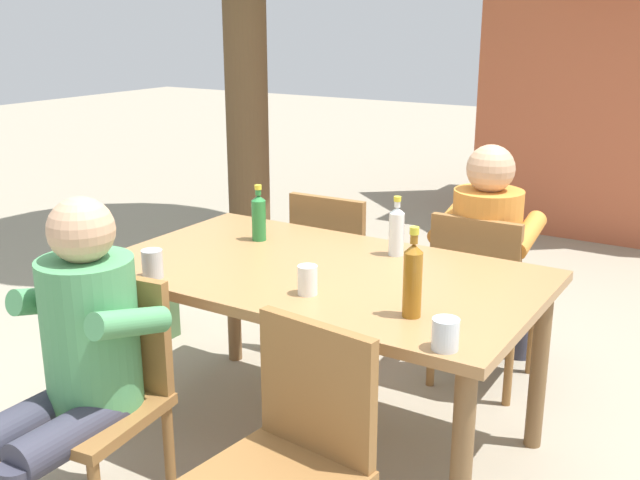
% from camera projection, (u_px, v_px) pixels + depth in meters
% --- Properties ---
extents(ground_plane, '(24.00, 24.00, 0.00)m').
position_uv_depth(ground_plane, '(320.00, 438.00, 3.22)').
color(ground_plane, gray).
extents(dining_table, '(1.74, 1.01, 0.76)m').
position_uv_depth(dining_table, '(320.00, 289.00, 3.02)').
color(dining_table, '#A37547').
rests_on(dining_table, ground_plane).
extents(chair_far_right, '(0.45, 0.45, 0.87)m').
position_uv_depth(chair_far_right, '(481.00, 291.00, 3.53)').
color(chair_far_right, olive).
rests_on(chair_far_right, ground_plane).
extents(chair_near_left, '(0.49, 0.49, 0.87)m').
position_uv_depth(chair_near_left, '(101.00, 387.00, 2.62)').
color(chair_near_left, olive).
rests_on(chair_near_left, ground_plane).
extents(chair_near_right, '(0.49, 0.49, 0.87)m').
position_uv_depth(chair_near_right, '(291.00, 455.00, 2.22)').
color(chair_near_right, olive).
rests_on(chair_near_right, ground_plane).
extents(chair_far_left, '(0.45, 0.45, 0.87)m').
position_uv_depth(chair_far_left, '(338.00, 264.00, 3.93)').
color(chair_far_left, olive).
rests_on(chair_far_left, ground_plane).
extents(person_in_white_shirt, '(0.47, 0.61, 1.18)m').
position_uv_depth(person_in_white_shirt, '(491.00, 251.00, 3.58)').
color(person_in_white_shirt, orange).
rests_on(person_in_white_shirt, ground_plane).
extents(person_in_plaid_shirt, '(0.47, 0.61, 1.18)m').
position_uv_depth(person_in_plaid_shirt, '(74.00, 356.00, 2.48)').
color(person_in_plaid_shirt, '#4C935B').
rests_on(person_in_plaid_shirt, ground_plane).
extents(bottle_green, '(0.06, 0.06, 0.25)m').
position_uv_depth(bottle_green, '(259.00, 217.00, 3.35)').
color(bottle_green, '#287A38').
rests_on(bottle_green, dining_table).
extents(bottle_amber, '(0.06, 0.06, 0.31)m').
position_uv_depth(bottle_amber, '(413.00, 278.00, 2.49)').
color(bottle_amber, '#996019').
rests_on(bottle_amber, dining_table).
extents(bottle_clear, '(0.06, 0.06, 0.25)m').
position_uv_depth(bottle_clear, '(397.00, 230.00, 3.14)').
color(bottle_clear, white).
rests_on(bottle_clear, dining_table).
extents(cup_steel, '(0.08, 0.08, 0.11)m').
position_uv_depth(cup_steel, '(152.00, 264.00, 2.88)').
color(cup_steel, '#B2B7BC').
rests_on(cup_steel, dining_table).
extents(cup_white, '(0.07, 0.07, 0.11)m').
position_uv_depth(cup_white, '(308.00, 280.00, 2.71)').
color(cup_white, white).
rests_on(cup_white, dining_table).
extents(cup_glass, '(0.08, 0.08, 0.10)m').
position_uv_depth(cup_glass, '(445.00, 334.00, 2.26)').
color(cup_glass, silver).
rests_on(cup_glass, dining_table).
extents(backpack_by_near_side, '(0.31, 0.23, 0.43)m').
position_uv_depth(backpack_by_near_side, '(146.00, 300.00, 4.20)').
color(backpack_by_near_side, '#47663D').
rests_on(backpack_by_near_side, ground_plane).
extents(brick_kiosk, '(2.36, 1.94, 2.75)m').
position_uv_depth(brick_kiosk, '(633.00, 52.00, 6.26)').
color(brick_kiosk, '#B25638').
rests_on(brick_kiosk, ground_plane).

